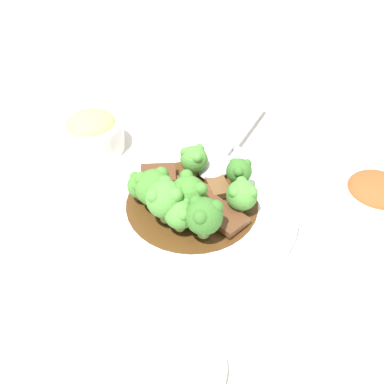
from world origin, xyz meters
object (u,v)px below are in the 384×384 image
at_px(broccoli_floret_1, 242,195).
at_px(broccoli_floret_5, 240,172).
at_px(broccoli_floret_8, 140,185).
at_px(broccoli_floret_4, 165,199).
at_px(beef_strip_0, 186,190).
at_px(broccoli_floret_3, 154,187).
at_px(beef_strip_1, 218,213).
at_px(side_bowl_kimchi, 375,198).
at_px(main_plate, 192,205).
at_px(beef_strip_3, 158,176).
at_px(beef_strip_2, 214,179).
at_px(side_bowl_appetizer, 92,132).
at_px(broccoli_floret_6, 180,213).
at_px(broccoli_floret_7, 188,193).
at_px(broccoli_floret_2, 204,216).
at_px(broccoli_floret_0, 194,159).
at_px(serving_spoon, 221,159).
at_px(sauce_dish, 187,368).

relative_size(broccoli_floret_1, broccoli_floret_5, 0.92).
bearing_deg(broccoli_floret_8, broccoli_floret_4, 20.48).
bearing_deg(beef_strip_0, broccoli_floret_3, -76.81).
distance_m(beef_strip_1, broccoli_floret_5, 0.06).
bearing_deg(beef_strip_1, beef_strip_0, -157.33).
xyz_separation_m(broccoli_floret_3, side_bowl_kimchi, (0.09, 0.27, -0.03)).
distance_m(beef_strip_0, beef_strip_1, 0.06).
bearing_deg(broccoli_floret_5, broccoli_floret_1, -21.22).
bearing_deg(main_plate, beef_strip_3, -153.24).
bearing_deg(broccoli_floret_3, broccoli_floret_8, -150.90).
bearing_deg(beef_strip_1, side_bowl_kimchi, 75.61).
xyz_separation_m(beef_strip_2, broccoli_floret_8, (-0.00, -0.10, 0.02)).
bearing_deg(side_bowl_appetizer, broccoli_floret_6, 14.62).
xyz_separation_m(beef_strip_3, broccoli_floret_7, (0.07, 0.02, 0.03)).
xyz_separation_m(beef_strip_1, broccoli_floret_2, (0.02, -0.03, 0.03)).
xyz_separation_m(broccoli_floret_1, broccoli_floret_8, (-0.06, -0.11, -0.00)).
relative_size(broccoli_floret_0, broccoli_floret_5, 0.97).
bearing_deg(side_bowl_appetizer, broccoli_floret_2, 18.45).
bearing_deg(beef_strip_3, side_bowl_kimchi, 59.91).
distance_m(beef_strip_3, serving_spoon, 0.09).
bearing_deg(broccoli_floret_8, main_plate, 64.52).
distance_m(beef_strip_1, beef_strip_2, 0.06).
xyz_separation_m(side_bowl_kimchi, side_bowl_appetizer, (-0.27, -0.31, 0.00)).
bearing_deg(sauce_dish, beef_strip_0, 159.59).
bearing_deg(broccoli_floret_5, side_bowl_kimchi, 60.92).
bearing_deg(side_bowl_kimchi, beef_strip_0, -115.42).
relative_size(main_plate, beef_strip_0, 4.06).
height_order(broccoli_floret_2, sauce_dish, broccoli_floret_2).
distance_m(broccoli_floret_3, broccoli_floret_5, 0.11).
distance_m(beef_strip_3, broccoli_floret_4, 0.08).
bearing_deg(broccoli_floret_1, beef_strip_1, -89.07).
bearing_deg(broccoli_floret_6, broccoli_floret_4, -153.58).
xyz_separation_m(broccoli_floret_4, sauce_dish, (0.18, -0.04, -0.05)).
xyz_separation_m(beef_strip_1, side_bowl_appetizer, (-0.22, -0.11, 0.01)).
distance_m(beef_strip_2, side_bowl_appetizer, 0.21).
relative_size(beef_strip_3, side_bowl_appetizer, 0.61).
xyz_separation_m(broccoli_floret_3, sauce_dish, (0.21, -0.04, -0.05)).
bearing_deg(beef_strip_0, serving_spoon, 121.19).
distance_m(beef_strip_3, broccoli_floret_5, 0.11).
height_order(broccoli_floret_5, side_bowl_appetizer, broccoli_floret_5).
bearing_deg(broccoli_floret_6, broccoli_floret_5, 111.48).
relative_size(beef_strip_0, broccoli_floret_3, 1.23).
height_order(broccoli_floret_6, broccoli_floret_8, broccoli_floret_6).
distance_m(broccoli_floret_7, side_bowl_appetizer, 0.22).
bearing_deg(broccoli_floret_6, serving_spoon, 135.39).
bearing_deg(serving_spoon, broccoli_floret_4, -54.09).
distance_m(serving_spoon, side_bowl_appetizer, 0.20).
relative_size(broccoli_floret_2, broccoli_floret_3, 0.97).
bearing_deg(broccoli_floret_4, beef_strip_3, 169.32).
bearing_deg(beef_strip_2, broccoli_floret_3, -79.08).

